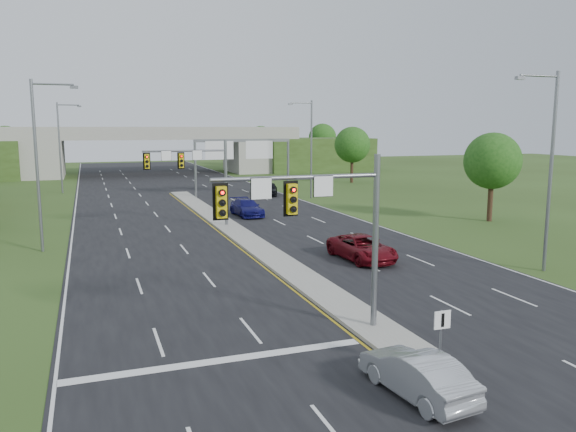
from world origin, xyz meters
The scene contains 23 objects.
ground centered at (0.00, 0.00, 0.00)m, with size 240.00×240.00×0.00m, color #2E4318.
road centered at (0.00, 35.00, 0.01)m, with size 24.00×160.00×0.02m, color black.
median centered at (0.00, 23.00, 0.10)m, with size 2.00×54.00×0.16m, color gray.
median_nose centered at (0.00, -4.00, 0.10)m, with size 2.00×2.00×0.16m, color gray.
lane_markings centered at (-0.60, 28.91, 0.02)m, with size 23.72×160.00×0.01m.
signal_mast_near centered at (-2.26, -0.07, 4.73)m, with size 6.62×0.60×7.00m.
signal_mast_far centered at (-2.26, 24.93, 4.73)m, with size 6.62×0.60×7.00m.
keep_right_sign centered at (0.00, -4.53, 1.52)m, with size 0.60×0.13×2.20m.
sign_gantry centered at (6.68, 44.92, 5.24)m, with size 11.58×0.44×6.67m.
overpass centered at (0.00, 80.00, 3.55)m, with size 80.00×14.00×8.10m.
lightpole_l_mid centered at (-13.30, 20.00, 6.10)m, with size 2.85×0.25×11.00m.
lightpole_l_far centered at (-13.30, 55.00, 6.10)m, with size 2.85×0.25×11.00m.
lightpole_r_near centered at (13.30, 5.00, 6.10)m, with size 2.85×0.25×11.00m.
lightpole_r_far centered at (13.30, 40.00, 6.10)m, with size 2.85×0.25×11.00m.
tree_r_near centered at (22.00, 20.00, 5.18)m, with size 4.80×4.80×7.60m.
tree_r_mid centered at (26.00, 55.00, 5.51)m, with size 5.20×5.20×8.12m.
tree_back_b centered at (-24.00, 94.00, 5.51)m, with size 5.60×5.60×8.32m.
tree_back_c centered at (24.00, 94.00, 5.51)m, with size 5.60×5.60×8.32m.
tree_back_d centered at (38.00, 94.00, 5.84)m, with size 6.00×6.00×8.85m.
car_silver centered at (-1.50, -5.49, 0.71)m, with size 1.45×4.17×1.37m, color #B8BBC0.
car_far_a centered at (5.02, 10.79, 0.77)m, with size 2.47×5.37×1.49m, color #5D0911.
car_far_b centered at (3.05, 29.86, 0.77)m, with size 2.10×5.17×1.50m, color #0E0D52.
car_far_c centered at (9.79, 43.98, 0.78)m, with size 1.79×4.46×1.52m, color black.
Camera 1 is at (-10.48, -19.11, 8.01)m, focal length 35.00 mm.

